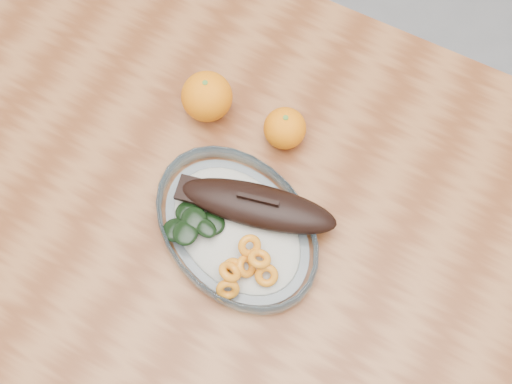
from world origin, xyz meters
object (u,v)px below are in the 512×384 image
plated_meal (237,226)px  orange_right (285,128)px  dining_table (255,231)px  orange_left (207,97)px

plated_meal → orange_right: plated_meal is taller
orange_right → plated_meal: bearing=-86.9°
dining_table → orange_right: 0.18m
plated_meal → orange_right: size_ratio=10.08×
plated_meal → orange_left: bearing=154.7°
dining_table → orange_left: 0.23m
dining_table → orange_left: size_ratio=15.24×
plated_meal → orange_left: 0.21m
plated_meal → orange_left: (-0.14, 0.16, 0.02)m
dining_table → orange_left: orange_left is taller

